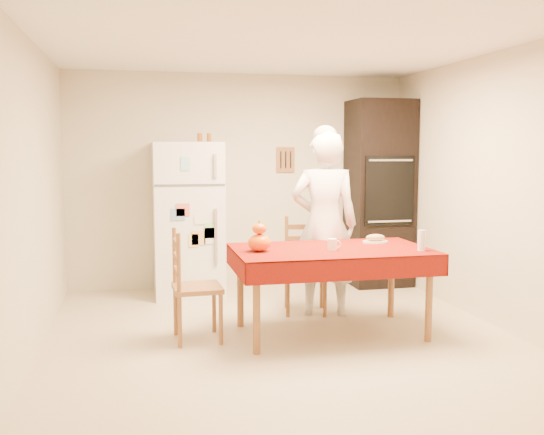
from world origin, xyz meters
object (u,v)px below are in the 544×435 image
object	(u,v)px
oven_cabinet	(379,193)
chair_left	(190,282)
chair_far	(305,261)
bread_plate	(375,242)
seated_woman	(324,224)
refrigerator	(188,219)
coffee_mug	(332,245)
pumpkin_lower	(259,243)
dining_table	(331,256)
wine_glass	(422,240)

from	to	relation	value
oven_cabinet	chair_left	xyz separation A→B (m)	(-2.41, -1.72, -0.59)
chair_far	bread_plate	xyz separation A→B (m)	(0.51, -0.57, 0.26)
seated_woman	chair_far	bearing A→B (deg)	-31.42
oven_cabinet	refrigerator	bearing A→B (deg)	-178.82
oven_cabinet	coffee_mug	xyz separation A→B (m)	(-1.21, -1.90, -0.29)
pumpkin_lower	dining_table	bearing A→B (deg)	1.10
oven_cabinet	dining_table	size ratio (longest dim) A/B	1.29
wine_glass	dining_table	bearing A→B (deg)	159.18
coffee_mug	wine_glass	bearing A→B (deg)	-13.06
pumpkin_lower	bread_plate	xyz separation A→B (m)	(1.14, 0.23, -0.06)
chair_left	coffee_mug	distance (m)	1.25
coffee_mug	bread_plate	xyz separation A→B (m)	(0.52, 0.32, -0.04)
refrigerator	wine_glass	size ratio (longest dim) A/B	9.66
dining_table	wine_glass	world-z (taller)	wine_glass
refrigerator	coffee_mug	world-z (taller)	refrigerator
bread_plate	coffee_mug	bearing A→B (deg)	-148.51
chair_far	pumpkin_lower	world-z (taller)	chair_far
oven_cabinet	coffee_mug	world-z (taller)	oven_cabinet
chair_left	wine_glass	world-z (taller)	chair_left
oven_cabinet	seated_woman	size ratio (longest dim) A/B	1.23
pumpkin_lower	seated_woman	bearing A→B (deg)	39.86
wine_glass	bread_plate	distance (m)	0.54
refrigerator	seated_woman	bearing A→B (deg)	-42.15
refrigerator	wine_glass	world-z (taller)	refrigerator
refrigerator	coffee_mug	xyz separation A→B (m)	(1.07, -1.85, -0.04)
wine_glass	coffee_mug	bearing A→B (deg)	166.94
pumpkin_lower	wine_glass	size ratio (longest dim) A/B	1.12
refrigerator	oven_cabinet	size ratio (longest dim) A/B	0.77
chair_far	coffee_mug	xyz separation A→B (m)	(-0.01, -0.89, 0.30)
coffee_mug	bread_plate	world-z (taller)	coffee_mug
refrigerator	coffee_mug	distance (m)	2.14
chair_far	coffee_mug	size ratio (longest dim) A/B	9.50
wine_glass	refrigerator	bearing A→B (deg)	131.86
oven_cabinet	dining_table	distance (m)	2.19
refrigerator	chair_far	bearing A→B (deg)	-41.71
dining_table	coffee_mug	distance (m)	0.16
refrigerator	oven_cabinet	xyz separation A→B (m)	(2.28, 0.05, 0.25)
wine_glass	chair_left	bearing A→B (deg)	169.86
refrigerator	pumpkin_lower	world-z (taller)	refrigerator
dining_table	seated_woman	bearing A→B (deg)	78.01
oven_cabinet	bread_plate	xyz separation A→B (m)	(-0.69, -1.58, -0.33)
chair_far	chair_left	bearing A→B (deg)	-138.04
chair_far	bread_plate	size ratio (longest dim) A/B	3.96
oven_cabinet	coffee_mug	distance (m)	2.27
chair_far	wine_glass	bearing A→B (deg)	-43.96
dining_table	chair_left	bearing A→B (deg)	176.49
chair_far	seated_woman	bearing A→B (deg)	-33.75
oven_cabinet	pumpkin_lower	xyz separation A→B (m)	(-1.82, -1.81, -0.26)
chair_left	wine_glass	bearing A→B (deg)	-102.12
oven_cabinet	bread_plate	distance (m)	1.75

